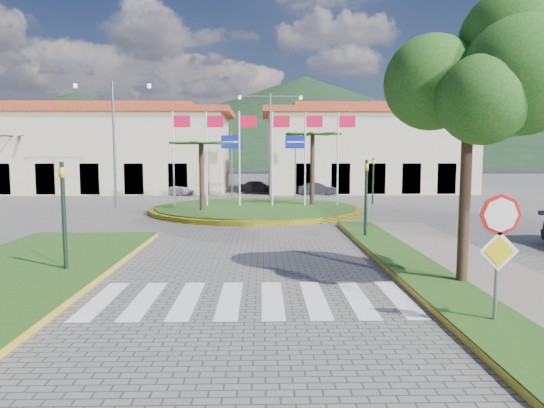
{
  "coord_description": "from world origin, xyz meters",
  "views": [
    {
      "loc": [
        0.36,
        -7.1,
        3.38
      ],
      "look_at": [
        0.68,
        8.0,
        1.85
      ],
      "focal_mm": 32.0,
      "sensor_mm": 36.0,
      "label": 1
    }
  ],
  "objects_px": {
    "white_van": "(175,188)",
    "car_dark_b": "(317,189)",
    "roundabout_island": "(256,208)",
    "deciduous_tree": "(470,82)",
    "car_dark_a": "(258,187)",
    "stop_sign": "(499,238)"
  },
  "relations": [
    {
      "from": "white_van",
      "to": "car_dark_b",
      "type": "bearing_deg",
      "value": -69.58
    },
    {
      "from": "car_dark_b",
      "to": "roundabout_island",
      "type": "bearing_deg",
      "value": 156.44
    },
    {
      "from": "deciduous_tree",
      "to": "car_dark_b",
      "type": "distance_m",
      "value": 29.21
    },
    {
      "from": "roundabout_island",
      "to": "deciduous_tree",
      "type": "height_order",
      "value": "deciduous_tree"
    },
    {
      "from": "white_van",
      "to": "car_dark_a",
      "type": "xyz_separation_m",
      "value": [
        7.1,
        1.37,
        0.04
      ]
    },
    {
      "from": "roundabout_island",
      "to": "car_dark_b",
      "type": "bearing_deg",
      "value": 66.94
    },
    {
      "from": "roundabout_island",
      "to": "stop_sign",
      "type": "xyz_separation_m",
      "value": [
        4.9,
        -20.04,
        1.62
      ]
    },
    {
      "from": "roundabout_island",
      "to": "deciduous_tree",
      "type": "distance_m",
      "value": 18.55
    },
    {
      "from": "deciduous_tree",
      "to": "car_dark_b",
      "type": "height_order",
      "value": "deciduous_tree"
    },
    {
      "from": "stop_sign",
      "to": "car_dark_b",
      "type": "bearing_deg",
      "value": 89.74
    },
    {
      "from": "roundabout_island",
      "to": "car_dark_b",
      "type": "xyz_separation_m",
      "value": [
        5.04,
        11.83,
        0.38
      ]
    },
    {
      "from": "stop_sign",
      "to": "white_van",
      "type": "bearing_deg",
      "value": 110.35
    },
    {
      "from": "deciduous_tree",
      "to": "car_dark_b",
      "type": "relative_size",
      "value": 2.04
    },
    {
      "from": "roundabout_island",
      "to": "stop_sign",
      "type": "bearing_deg",
      "value": -76.27
    },
    {
      "from": "stop_sign",
      "to": "car_dark_b",
      "type": "xyz_separation_m",
      "value": [
        0.14,
        31.87,
        -1.24
      ]
    },
    {
      "from": "white_van",
      "to": "car_dark_a",
      "type": "relative_size",
      "value": 1.15
    },
    {
      "from": "stop_sign",
      "to": "deciduous_tree",
      "type": "relative_size",
      "value": 0.39
    },
    {
      "from": "stop_sign",
      "to": "roundabout_island",
      "type": "bearing_deg",
      "value": 103.73
    },
    {
      "from": "car_dark_a",
      "to": "roundabout_island",
      "type": "bearing_deg",
      "value": -168.61
    },
    {
      "from": "roundabout_island",
      "to": "stop_sign",
      "type": "height_order",
      "value": "roundabout_island"
    },
    {
      "from": "stop_sign",
      "to": "white_van",
      "type": "relative_size",
      "value": 0.67
    },
    {
      "from": "car_dark_a",
      "to": "car_dark_b",
      "type": "distance_m",
      "value": 5.33
    }
  ]
}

